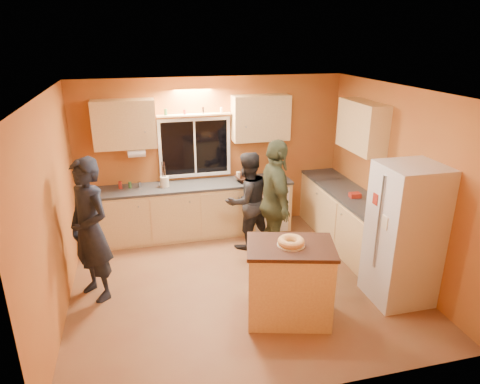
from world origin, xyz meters
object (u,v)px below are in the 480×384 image
object	(u,v)px
island	(289,281)
person_right	(276,203)
refrigerator	(404,235)
person_center	(247,201)
person_left	(90,230)

from	to	relation	value
island	person_right	world-z (taller)	person_right
island	person_right	distance (m)	1.44
refrigerator	person_center	xyz separation A→B (m)	(-1.52, 1.86, -0.12)
refrigerator	person_center	world-z (taller)	refrigerator
person_left	person_right	world-z (taller)	person_right
island	person_left	distance (m)	2.54
refrigerator	person_right	bearing A→B (deg)	134.38
person_left	person_center	world-z (taller)	person_left
person_center	person_right	distance (m)	0.66
island	person_right	size ratio (longest dim) A/B	0.61
island	person_center	world-z (taller)	person_center
person_left	island	bearing A→B (deg)	28.28
person_left	person_right	bearing A→B (deg)	59.65
island	person_center	xyz separation A→B (m)	(-0.01, 1.92, 0.29)
island	person_left	size ratio (longest dim) A/B	0.61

